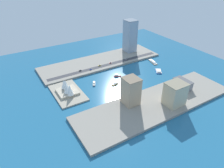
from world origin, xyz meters
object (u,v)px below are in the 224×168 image
(taxi_yellow_cab, at_px, (100,65))
(traffic_light_waterfront, at_px, (101,66))
(hatchback_blue, at_px, (91,69))
(barge_flat_brown, at_px, (153,62))
(apartment_midrise_tan, at_px, (131,91))
(warehouse_low_gray, at_px, (182,84))
(pickup_red, at_px, (110,63))
(yacht_sleek_gray, at_px, (94,84))
(van_white, at_px, (127,59))
(catamaran_blue, at_px, (159,71))
(water_taxi_orange, at_px, (115,84))
(suv_black, at_px, (80,71))
(opera_landmark, at_px, (67,88))
(office_block_beige, at_px, (175,94))
(tugboat_red, at_px, (117,75))

(taxi_yellow_cab, distance_m, traffic_light_waterfront, 9.86)
(hatchback_blue, bearing_deg, barge_flat_brown, -103.18)
(apartment_midrise_tan, relative_size, warehouse_low_gray, 1.35)
(traffic_light_waterfront, bearing_deg, pickup_red, -70.30)
(yacht_sleek_gray, bearing_deg, van_white, -63.69)
(catamaran_blue, height_order, van_white, van_white)
(water_taxi_orange, relative_size, suv_black, 2.76)
(catamaran_blue, bearing_deg, hatchback_blue, 57.96)
(barge_flat_brown, xyz_separation_m, suv_black, (34.55, 140.93, 3.18))
(traffic_light_waterfront, bearing_deg, water_taxi_orange, 173.17)
(hatchback_blue, xyz_separation_m, opera_landmark, (-46.77, 62.27, 5.26))
(yacht_sleek_gray, distance_m, opera_landmark, 47.18)
(catamaran_blue, distance_m, hatchback_blue, 123.09)
(pickup_red, bearing_deg, opera_landmark, 116.06)
(water_taxi_orange, distance_m, barge_flat_brown, 114.89)
(water_taxi_orange, xyz_separation_m, pickup_red, (67.50, -31.79, 3.02))
(taxi_yellow_cab, xyz_separation_m, pickup_red, (-0.28, -23.37, -0.07))
(apartment_midrise_tan, xyz_separation_m, van_white, (124.09, -80.33, -18.63))
(yacht_sleek_gray, relative_size, pickup_red, 2.89)
(catamaran_blue, xyz_separation_m, apartment_midrise_tan, (-53.96, 102.25, 21.52))
(office_block_beige, relative_size, pickup_red, 6.98)
(office_block_beige, relative_size, taxi_yellow_cab, 6.94)
(warehouse_low_gray, bearing_deg, hatchback_blue, 36.60)
(taxi_yellow_cab, relative_size, suv_black, 1.02)
(tugboat_red, height_order, office_block_beige, office_block_beige)
(van_white, bearing_deg, office_block_beige, 168.85)
(opera_landmark, bearing_deg, warehouse_low_gray, -117.30)
(taxi_yellow_cab, height_order, pickup_red, taxi_yellow_cab)
(warehouse_low_gray, bearing_deg, water_taxi_orange, 51.30)
(warehouse_low_gray, xyz_separation_m, traffic_light_waterfront, (124.56, 75.26, -1.95))
(water_taxi_orange, height_order, opera_landmark, opera_landmark)
(water_taxi_orange, height_order, pickup_red, pickup_red)
(yacht_sleek_gray, relative_size, office_block_beige, 0.41)
(van_white, distance_m, traffic_light_waterfront, 63.24)
(water_taxi_orange, relative_size, traffic_light_waterfront, 1.96)
(suv_black, distance_m, van_white, 100.60)
(office_block_beige, height_order, traffic_light_waterfront, office_block_beige)
(catamaran_blue, bearing_deg, traffic_light_waterfront, 53.79)
(yacht_sleek_gray, bearing_deg, office_block_beige, -148.09)
(apartment_midrise_tan, relative_size, pickup_red, 8.32)
(suv_black, bearing_deg, warehouse_low_gray, -139.75)
(apartment_midrise_tan, distance_m, hatchback_blue, 120.71)
(barge_flat_brown, relative_size, taxi_yellow_cab, 5.90)
(apartment_midrise_tan, bearing_deg, warehouse_low_gray, -95.36)
(tugboat_red, xyz_separation_m, warehouse_low_gray, (-87.88, -64.00, 8.12))
(van_white, bearing_deg, traffic_light_waterfront, 97.51)
(tugboat_red, height_order, taxi_yellow_cab, taxi_yellow_cab)
(yacht_sleek_gray, xyz_separation_m, van_white, (48.59, -98.27, 2.84))
(water_taxi_orange, xyz_separation_m, hatchback_blue, (62.04, 12.76, 3.07))
(warehouse_low_gray, height_order, opera_landmark, opera_landmark)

